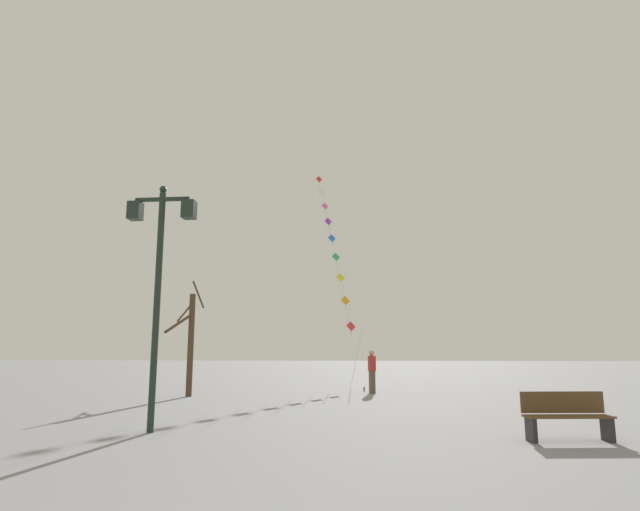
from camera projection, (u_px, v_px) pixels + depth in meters
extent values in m
plane|color=gray|center=(343.00, 393.00, 21.57)|extent=(160.00, 160.00, 0.00)
cylinder|color=#1E2D23|center=(157.00, 308.00, 11.43)|extent=(0.14, 0.14, 5.12)
sphere|color=#1E2D23|center=(163.00, 189.00, 11.90)|extent=(0.16, 0.16, 0.16)
cube|color=#1E2D23|center=(163.00, 199.00, 11.86)|extent=(1.23, 0.08, 0.08)
cube|color=#1E2D23|center=(135.00, 211.00, 11.87)|extent=(0.28, 0.28, 0.40)
cube|color=beige|center=(135.00, 211.00, 11.87)|extent=(0.19, 0.19, 0.30)
cube|color=#1E2D23|center=(189.00, 210.00, 11.76)|extent=(0.28, 0.28, 0.40)
cube|color=beige|center=(189.00, 210.00, 11.76)|extent=(0.19, 0.19, 0.30)
cylinder|color=brown|center=(364.00, 389.00, 22.52)|extent=(0.06, 0.06, 0.18)
cylinder|color=silver|center=(357.00, 355.00, 24.07)|extent=(0.64, 2.61, 2.68)
cylinder|color=silver|center=(348.00, 313.00, 26.39)|extent=(0.34, 1.35, 1.38)
cylinder|color=silver|center=(343.00, 289.00, 27.97)|extent=(0.34, 1.35, 1.38)
cylinder|color=silver|center=(338.00, 267.00, 29.54)|extent=(0.34, 1.35, 1.38)
cylinder|color=silver|center=(334.00, 247.00, 31.12)|extent=(0.34, 1.35, 1.38)
cylinder|color=silver|center=(330.00, 230.00, 32.70)|extent=(0.34, 1.35, 1.38)
cylinder|color=silver|center=(327.00, 214.00, 34.27)|extent=(0.34, 1.35, 1.38)
cylinder|color=silver|center=(323.00, 199.00, 35.85)|extent=(0.34, 1.35, 1.38)
cylinder|color=silver|center=(320.00, 186.00, 37.42)|extent=(0.34, 1.35, 1.38)
cube|color=red|center=(351.00, 326.00, 25.61)|extent=(0.44, 0.22, 0.48)
cylinder|color=red|center=(351.00, 333.00, 25.55)|extent=(0.03, 0.03, 0.24)
cube|color=orange|center=(345.00, 300.00, 27.18)|extent=(0.46, 0.17, 0.48)
cylinder|color=orange|center=(345.00, 307.00, 27.12)|extent=(0.03, 0.06, 0.29)
cube|color=yellow|center=(340.00, 277.00, 28.76)|extent=(0.46, 0.15, 0.48)
cylinder|color=yellow|center=(340.00, 284.00, 28.70)|extent=(0.03, 0.04, 0.29)
cube|color=green|center=(336.00, 257.00, 30.33)|extent=(0.46, 0.16, 0.48)
cylinder|color=green|center=(336.00, 263.00, 30.27)|extent=(0.02, 0.02, 0.32)
cube|color=blue|center=(332.00, 238.00, 31.91)|extent=(0.47, 0.14, 0.48)
cylinder|color=blue|center=(332.00, 244.00, 31.85)|extent=(0.03, 0.05, 0.33)
cube|color=purple|center=(328.00, 221.00, 33.48)|extent=(0.47, 0.12, 0.48)
cylinder|color=purple|center=(328.00, 227.00, 33.42)|extent=(0.02, 0.04, 0.30)
cube|color=pink|center=(325.00, 206.00, 35.06)|extent=(0.48, 0.10, 0.48)
cylinder|color=pink|center=(325.00, 211.00, 35.00)|extent=(0.02, 0.04, 0.29)
cube|color=white|center=(322.00, 192.00, 36.64)|extent=(0.48, 0.06, 0.48)
cylinder|color=white|center=(322.00, 197.00, 36.58)|extent=(0.02, 0.04, 0.30)
cube|color=red|center=(319.00, 179.00, 38.21)|extent=(0.48, 0.01, 0.48)
cylinder|color=red|center=(319.00, 184.00, 38.15)|extent=(0.02, 0.03, 0.27)
cube|color=brown|center=(372.00, 382.00, 21.41)|extent=(0.27, 0.34, 0.90)
cube|color=#B22D26|center=(372.00, 363.00, 21.54)|extent=(0.32, 0.43, 0.60)
sphere|color=tan|center=(372.00, 353.00, 21.61)|extent=(0.22, 0.22, 0.22)
cylinder|color=#B22D26|center=(370.00, 359.00, 21.78)|extent=(0.18, 0.40, 0.50)
cylinder|color=#4C3826|center=(191.00, 344.00, 20.20)|extent=(0.22, 0.22, 3.82)
cylinder|color=#4C3826|center=(199.00, 295.00, 21.13)|extent=(0.13, 1.25, 0.97)
cylinder|color=#4C3826|center=(185.00, 312.00, 20.58)|extent=(0.72, 0.34, 0.72)
cylinder|color=#4C3826|center=(179.00, 323.00, 19.83)|extent=(0.72, 1.19, 0.81)
cube|color=brown|center=(568.00, 417.00, 9.95)|extent=(1.64, 0.61, 0.04)
cube|color=brown|center=(562.00, 402.00, 10.19)|extent=(1.59, 0.23, 0.40)
cube|color=#262628|center=(531.00, 429.00, 9.88)|extent=(0.13, 0.38, 0.45)
cube|color=#262628|center=(608.00, 429.00, 9.93)|extent=(0.13, 0.38, 0.45)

